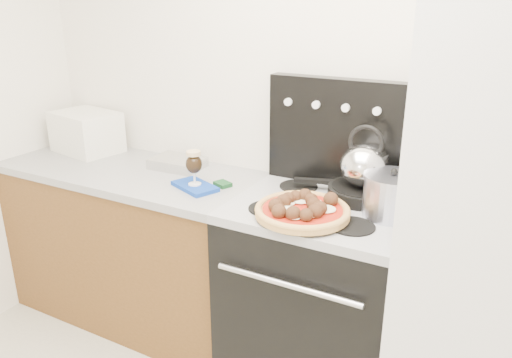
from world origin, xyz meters
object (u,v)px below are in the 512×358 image
Objects in this scene: base_cabinet at (138,247)px; tea_kettle at (364,162)px; beer_glass at (194,168)px; skillet at (362,193)px; pizza_pan at (302,216)px; pizza at (302,209)px; oven_mitt at (195,186)px; stock_pot at (392,197)px; fridge at (503,236)px; stove_body at (318,301)px; toaster_oven at (87,132)px.

tea_kettle is (1.23, 0.13, 0.66)m from base_cabinet.
beer_glass is 0.73× the size of tea_kettle.
pizza_pan is at bearing -115.23° from skillet.
pizza is 1.26× the size of skillet.
pizza is at bearing -10.10° from oven_mitt.
skillet is 0.21m from stock_pot.
pizza_pan is at bearing -169.16° from fridge.
stock_pot is at bearing 5.55° from stove_body.
pizza is (1.52, -0.31, -0.06)m from toaster_oven.
skillet reaches higher than stove_body.
fridge is 6.26× the size of skillet.
stove_body is 3.77× the size of tea_kettle.
base_cabinet is 1.88m from fridge.
base_cabinet is 1.11m from stove_body.
stock_pot reaches higher than base_cabinet.
pizza is (0.60, -0.11, 0.05)m from oven_mitt.
toaster_oven is at bearing 168.28° from pizza.
tea_kettle reaches higher than oven_mitt.
toaster_oven is at bearing 163.93° from base_cabinet.
stock_pot reaches higher than pizza.
pizza_pan is (-0.73, -0.14, -0.02)m from fridge.
oven_mitt is at bearing 0.00° from beer_glass.
toaster_oven is 0.94m from oven_mitt.
skillet is at bearing 10.45° from toaster_oven.
pizza_pan is (-0.03, -0.16, 0.49)m from stove_body.
toaster_oven is 1.67m from tea_kettle.
toaster_oven is (-0.44, 0.13, 0.59)m from base_cabinet.
pizza is at bearing -115.23° from skillet.
beer_glass reaches higher than pizza_pan.
pizza is (-0.73, -0.14, 0.01)m from fridge.
oven_mitt is 0.66× the size of pizza_pan.
tea_kettle is at bearing 64.77° from pizza_pan.
skillet is (0.75, 0.21, -0.06)m from beer_glass.
stock_pot is (0.91, 0.08, -0.00)m from beer_glass.
skillet is (0.15, 0.32, -0.01)m from pizza.
stock_pot is (0.91, 0.08, 0.09)m from oven_mitt.
toaster_oven reaches higher than stove_body.
base_cabinet is 4.18× the size of pizza_pan.
toaster_oven is 1.23× the size of skillet.
beer_glass reaches higher than oven_mitt.
skillet reaches higher than base_cabinet.
beer_glass reaches higher than skillet.
stove_body is at bearing -1.30° from base_cabinet.
fridge is 8.33× the size of stock_pot.
tea_kettle is (0.75, 0.21, 0.09)m from beer_glass.
stove_body is at bearing -129.06° from skillet.
stock_pot is at bearing 31.95° from pizza_pan.
tea_kettle is at bearing 50.94° from stove_body.
beer_glass is 0.61m from pizza.
stock_pot reaches higher than stove_body.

